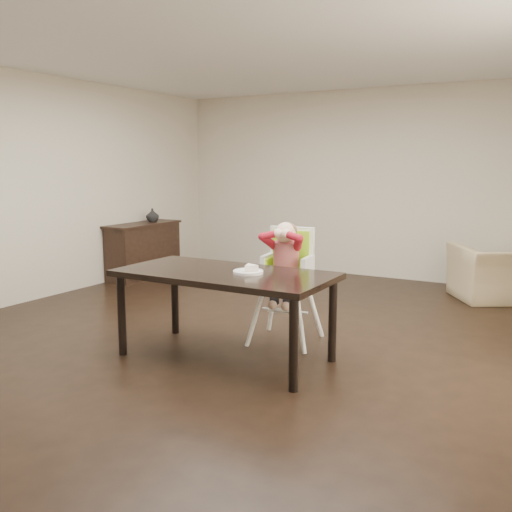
{
  "coord_description": "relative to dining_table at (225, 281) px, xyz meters",
  "views": [
    {
      "loc": [
        2.69,
        -4.52,
        1.64
      ],
      "look_at": [
        0.25,
        -0.23,
        0.84
      ],
      "focal_mm": 40.0,
      "sensor_mm": 36.0,
      "label": 1
    }
  ],
  "objects": [
    {
      "name": "high_chair",
      "position": [
        0.23,
        0.69,
        0.12
      ],
      "size": [
        0.52,
        0.52,
        1.12
      ],
      "rotation": [
        0.0,
        0.0,
        0.12
      ],
      "color": "white",
      "rests_on": "ground"
    },
    {
      "name": "plate",
      "position": [
        0.22,
        0.03,
        0.1
      ],
      "size": [
        0.32,
        0.32,
        0.07
      ],
      "rotation": [
        0.0,
        0.0,
        0.32
      ],
      "color": "white",
      "rests_on": "dining_table"
    },
    {
      "name": "armchair",
      "position": [
        1.76,
        3.39,
        -0.22
      ],
      "size": [
        1.22,
        1.11,
        0.89
      ],
      "primitive_type": "imported",
      "rotation": [
        0.0,
        0.0,
        3.71
      ],
      "color": "tan",
      "rests_on": "ground"
    },
    {
      "name": "dining_table",
      "position": [
        0.0,
        0.0,
        0.0
      ],
      "size": [
        1.8,
        0.9,
        0.75
      ],
      "color": "black",
      "rests_on": "ground"
    },
    {
      "name": "ground",
      "position": [
        -0.16,
        0.59,
        -0.67
      ],
      "size": [
        7.0,
        7.0,
        0.0
      ],
      "primitive_type": "plane",
      "color": "black",
      "rests_on": "ground"
    },
    {
      "name": "room_walls",
      "position": [
        -0.16,
        0.59,
        1.18
      ],
      "size": [
        6.02,
        7.02,
        2.71
      ],
      "color": "beige",
      "rests_on": "ground"
    },
    {
      "name": "sideboard",
      "position": [
        -2.94,
        2.38,
        -0.27
      ],
      "size": [
        0.44,
        1.26,
        0.79
      ],
      "color": "black",
      "rests_on": "ground"
    },
    {
      "name": "vase",
      "position": [
        -2.94,
        2.6,
        0.21
      ],
      "size": [
        0.25,
        0.26,
        0.19
      ],
      "primitive_type": "imported",
      "rotation": [
        0.0,
        0.0,
        0.41
      ],
      "color": "#99999E",
      "rests_on": "sideboard"
    }
  ]
}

